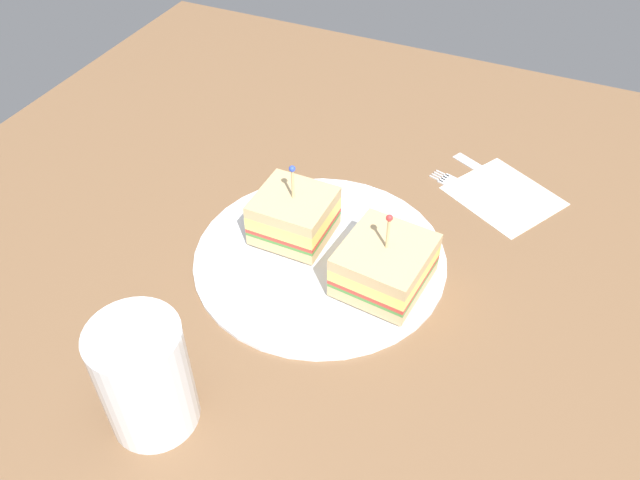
% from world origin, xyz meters
% --- Properties ---
extents(ground_plane, '(1.06, 1.06, 0.02)m').
position_xyz_m(ground_plane, '(0.00, 0.00, -0.01)').
color(ground_plane, brown).
extents(plate, '(0.28, 0.28, 0.01)m').
position_xyz_m(plate, '(0.00, 0.00, 0.00)').
color(plate, white).
rests_on(plate, ground_plane).
extents(sandwich_half_front, '(0.10, 0.09, 0.09)m').
position_xyz_m(sandwich_half_front, '(-0.01, -0.08, 0.03)').
color(sandwich_half_front, tan).
rests_on(sandwich_half_front, plate).
extents(sandwich_half_back, '(0.08, 0.08, 0.10)m').
position_xyz_m(sandwich_half_back, '(0.02, 0.04, 0.03)').
color(sandwich_half_back, tan).
rests_on(sandwich_half_back, plate).
extents(drink_glass, '(0.08, 0.08, 0.11)m').
position_xyz_m(drink_glass, '(-0.24, 0.05, 0.05)').
color(drink_glass, beige).
rests_on(drink_glass, ground_plane).
extents(napkin, '(0.15, 0.16, 0.00)m').
position_xyz_m(napkin, '(0.19, -0.16, 0.00)').
color(napkin, beige).
rests_on(napkin, ground_plane).
extents(fork, '(0.05, 0.13, 0.00)m').
position_xyz_m(fork, '(0.19, -0.12, 0.00)').
color(fork, silver).
rests_on(fork, ground_plane).
extents(knife, '(0.07, 0.13, 0.00)m').
position_xyz_m(knife, '(0.23, -0.14, 0.00)').
color(knife, silver).
rests_on(knife, ground_plane).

